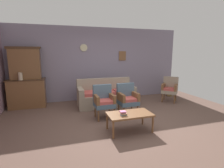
{
  "coord_description": "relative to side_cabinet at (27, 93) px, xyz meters",
  "views": [
    {
      "loc": [
        -1.5,
        -3.79,
        1.76
      ],
      "look_at": [
        -0.01,
        1.02,
        0.85
      ],
      "focal_mm": 27.55,
      "sensor_mm": 36.0,
      "label": 1
    }
  ],
  "objects": [
    {
      "name": "ground_plane",
      "position": [
        2.53,
        -2.25,
        -0.47
      ],
      "size": [
        7.68,
        7.68,
        0.0
      ],
      "primitive_type": "plane",
      "color": "brown"
    },
    {
      "name": "wall_back_with_decor",
      "position": [
        2.53,
        0.38,
        0.89
      ],
      "size": [
        6.4,
        0.09,
        2.7
      ],
      "color": "gray",
      "rests_on": "ground"
    },
    {
      "name": "side_cabinet",
      "position": [
        0.0,
        0.0,
        0.0
      ],
      "size": [
        1.16,
        0.55,
        0.93
      ],
      "color": "brown",
      "rests_on": "ground"
    },
    {
      "name": "cabinet_upper_hutch",
      "position": [
        0.0,
        0.08,
        0.98
      ],
      "size": [
        0.99,
        0.38,
        1.03
      ],
      "color": "brown",
      "rests_on": "side_cabinet"
    },
    {
      "name": "vase_on_cabinet",
      "position": [
        -0.12,
        -0.18,
        0.58
      ],
      "size": [
        0.12,
        0.12,
        0.24
      ],
      "primitive_type": "cylinder",
      "color": "#C0A98C",
      "rests_on": "side_cabinet"
    },
    {
      "name": "floral_couch",
      "position": [
        2.5,
        -0.58,
        -0.14
      ],
      "size": [
        1.88,
        0.82,
        0.9
      ],
      "color": "gray",
      "rests_on": "ground"
    },
    {
      "name": "armchair_near_cabinet",
      "position": [
        2.15,
        -1.65,
        0.03
      ],
      "size": [
        0.53,
        0.5,
        0.9
      ],
      "color": "slate",
      "rests_on": "ground"
    },
    {
      "name": "armchair_near_couch_end",
      "position": [
        2.85,
        -1.63,
        0.03
      ],
      "size": [
        0.54,
        0.51,
        0.9
      ],
      "color": "slate",
      "rests_on": "ground"
    },
    {
      "name": "wingback_chair_by_fireplace",
      "position": [
        4.87,
        -0.79,
        0.03
      ],
      "size": [
        0.71,
        0.71,
        0.9
      ],
      "color": "gray",
      "rests_on": "ground"
    },
    {
      "name": "coffee_table",
      "position": [
        2.5,
        -2.63,
        -0.09
      ],
      "size": [
        1.0,
        0.56,
        0.42
      ],
      "color": "brown",
      "rests_on": "ground"
    },
    {
      "name": "book_stack_on_table",
      "position": [
        2.32,
        -2.7,
        -0.0
      ],
      "size": [
        0.14,
        0.13,
        0.09
      ],
      "color": "#7F96A5",
      "rests_on": "coffee_table"
    },
    {
      "name": "floor_vase_by_wall",
      "position": [
        5.38,
        -0.1,
        -0.13
      ],
      "size": [
        0.24,
        0.24,
        0.68
      ],
      "primitive_type": "cylinder",
      "color": "olive",
      "rests_on": "ground"
    }
  ]
}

